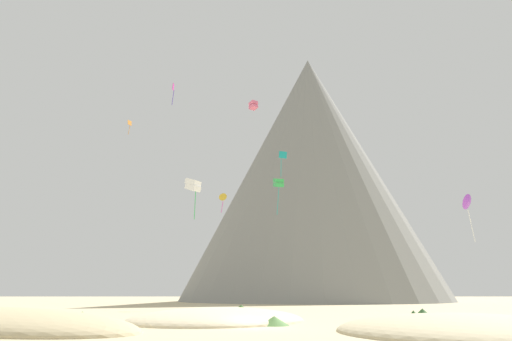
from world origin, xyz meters
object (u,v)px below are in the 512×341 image
at_px(bush_near_left, 411,316).
at_px(kite_magenta_high, 171,89).
at_px(bush_low_patch, 272,321).
at_px(kite_orange_high, 128,124).
at_px(kite_violet_low, 465,203).
at_px(bush_near_right, 420,311).
at_px(kite_teal_mid, 281,157).
at_px(kite_white_low, 191,185).
at_px(kite_rainbow_high, 252,105).
at_px(kite_gold_mid, 221,198).
at_px(bush_scatter_east, 80,314).
at_px(rock_massif, 310,178).
at_px(bush_ridge_crest, 166,318).
at_px(kite_green_mid, 277,183).
at_px(bush_far_left, 239,309).

height_order(bush_near_left, kite_magenta_high, kite_magenta_high).
bearing_deg(bush_low_patch, bush_near_left, 21.47).
relative_size(kite_orange_high, kite_violet_low, 0.54).
bearing_deg(bush_near_right, kite_magenta_high, 165.06).
height_order(bush_near_left, kite_violet_low, kite_violet_low).
bearing_deg(bush_near_right, kite_teal_mid, 149.34).
distance_m(bush_near_left, kite_teal_mid, 31.46).
xyz_separation_m(kite_white_low, kite_magenta_high, (-4.56, 10.73, 15.95)).
relative_size(bush_near_left, kite_rainbow_high, 0.93).
xyz_separation_m(kite_white_low, kite_gold_mid, (1.76, 23.96, 3.04)).
bearing_deg(kite_orange_high, kite_gold_mid, -47.29).
distance_m(bush_scatter_east, rock_massif, 89.74).
bearing_deg(bush_low_patch, bush_ridge_crest, 160.20).
bearing_deg(kite_violet_low, kite_green_mid, 99.81).
bearing_deg(kite_rainbow_high, kite_magenta_high, -165.64).
relative_size(bush_low_patch, kite_violet_low, 0.41).
bearing_deg(kite_teal_mid, rock_massif, 119.81).
relative_size(bush_scatter_east, kite_white_low, 0.29).
bearing_deg(rock_massif, kite_teal_mid, -99.84).
height_order(bush_scatter_east, bush_low_patch, bush_low_patch).
xyz_separation_m(bush_near_left, kite_magenta_high, (-24.80, 21.72, 29.44)).
xyz_separation_m(kite_green_mid, kite_gold_mid, (-8.77, 2.41, -1.85)).
bearing_deg(kite_gold_mid, kite_orange_high, -26.47).
distance_m(bush_far_left, kite_magenta_high, 31.80).
bearing_deg(kite_teal_mid, bush_scatter_east, -111.01).
xyz_separation_m(bush_ridge_crest, kite_teal_mid, (10.69, 24.11, 19.87)).
bearing_deg(bush_far_left, bush_scatter_east, -164.92).
relative_size(bush_low_patch, bush_ridge_crest, 0.83).
xyz_separation_m(kite_gold_mid, kite_violet_low, (30.24, -20.31, -4.36)).
bearing_deg(bush_far_left, bush_low_patch, -81.10).
bearing_deg(kite_teal_mid, bush_ridge_crest, -74.25).
relative_size(kite_white_low, kite_teal_mid, 1.29).
xyz_separation_m(bush_low_patch, kite_rainbow_high, (-1.80, 41.09, 32.85)).
height_order(kite_magenta_high, kite_violet_low, kite_magenta_high).
bearing_deg(bush_scatter_east, kite_white_low, 3.55).
xyz_separation_m(bush_near_left, kite_orange_high, (-38.41, 51.14, 34.36)).
xyz_separation_m(kite_gold_mid, kite_magenta_high, (-6.31, -13.23, 12.91)).
distance_m(rock_massif, kite_violet_low, 76.06).
height_order(kite_green_mid, kite_teal_mid, kite_teal_mid).
distance_m(bush_near_left, rock_massif, 93.02).
height_order(kite_magenta_high, kite_rainbow_high, kite_rainbow_high).
distance_m(bush_ridge_crest, kite_orange_high, 65.57).
relative_size(bush_near_right, kite_orange_high, 0.47).
xyz_separation_m(bush_ridge_crest, kite_rainbow_high, (6.61, 38.06, 32.79)).
bearing_deg(kite_magenta_high, bush_far_left, -80.35).
distance_m(kite_white_low, kite_orange_high, 48.76).
distance_m(kite_teal_mid, kite_gold_mid, 15.67).
bearing_deg(bush_low_patch, kite_teal_mid, 85.22).
xyz_separation_m(bush_far_left, bush_scatter_east, (-16.35, -4.41, -0.29)).
xyz_separation_m(bush_scatter_east, kite_orange_high, (-7.17, 40.83, 34.61)).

